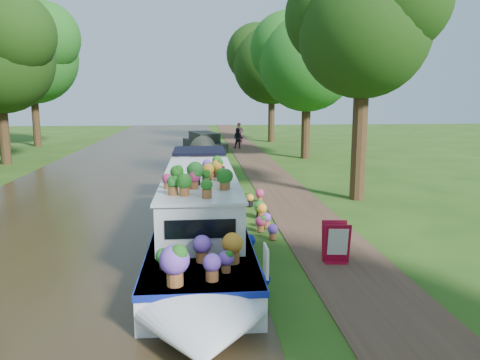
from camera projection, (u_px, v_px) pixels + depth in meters
name	position (u px, v px, depth m)	size (l,w,h in m)	color
ground	(271.00, 222.00, 14.84)	(100.00, 100.00, 0.00)	#254912
canal_water	(78.00, 226.00, 14.32)	(10.00, 100.00, 0.02)	black
towpath	(308.00, 221.00, 14.94)	(2.20, 100.00, 0.03)	#483021
plant_boat	(200.00, 212.00, 12.67)	(2.29, 13.52, 2.26)	white
tree_near_overhang	(364.00, 22.00, 16.99)	(5.52, 5.28, 8.99)	#342111
tree_near_mid	(307.00, 55.00, 28.86)	(6.90, 6.60, 9.40)	#342111
tree_near_far	(272.00, 59.00, 39.50)	(7.59, 7.26, 10.30)	#342111
tree_far_d	(31.00, 50.00, 35.85)	(8.05, 7.70, 10.85)	#342111
second_boat	(204.00, 143.00, 34.61)	(3.32, 6.97, 1.28)	black
sandwich_board	(336.00, 244.00, 11.13)	(0.63, 0.54, 0.97)	#A10B26
pedestrian_pink	(239.00, 134.00, 36.84)	(0.67, 0.44, 1.85)	#D858A8
pedestrian_dark	(238.00, 138.00, 35.10)	(0.74, 0.58, 1.53)	black
verge_plant	(244.00, 198.00, 17.43)	(0.37, 0.32, 0.41)	#227222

